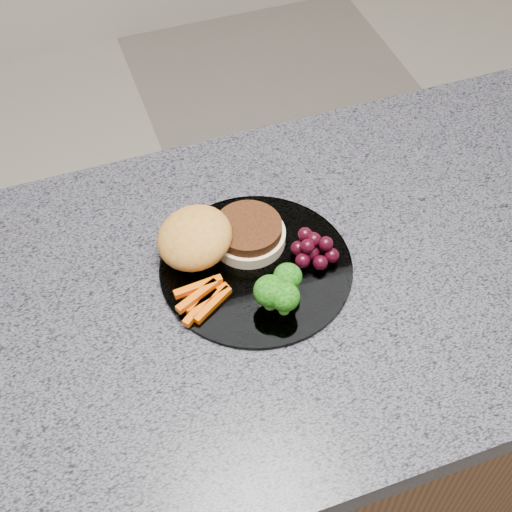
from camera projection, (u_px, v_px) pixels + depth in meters
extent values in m
plane|color=#AEA392|center=(305.00, 504.00, 1.66)|extent=(4.00, 4.00, 0.00)
cube|color=brown|center=(318.00, 421.00, 1.33)|extent=(1.20, 0.60, 0.86)
cube|color=#54535E|center=(340.00, 272.00, 0.98)|extent=(1.20, 0.60, 0.04)
cylinder|color=white|center=(256.00, 267.00, 0.96)|extent=(0.26, 0.26, 0.01)
cylinder|color=beige|center=(248.00, 236.00, 0.98)|extent=(0.11, 0.11, 0.02)
cylinder|color=#411C0C|center=(248.00, 228.00, 0.96)|extent=(0.10, 0.10, 0.02)
ellipsoid|color=#B8852E|center=(195.00, 241.00, 0.95)|extent=(0.11, 0.11, 0.06)
cube|color=#D45103|center=(198.00, 294.00, 0.92)|extent=(0.06, 0.04, 0.01)
cube|color=#D45103|center=(207.00, 298.00, 0.92)|extent=(0.06, 0.03, 0.01)
cube|color=#D45103|center=(200.00, 307.00, 0.91)|extent=(0.06, 0.05, 0.01)
cube|color=#D45103|center=(198.00, 287.00, 0.92)|extent=(0.07, 0.01, 0.01)
cube|color=#D45103|center=(197.00, 296.00, 0.91)|extent=(0.06, 0.04, 0.01)
cube|color=#D45103|center=(213.00, 305.00, 0.91)|extent=(0.06, 0.04, 0.01)
cylinder|color=#639C38|center=(270.00, 302.00, 0.91)|extent=(0.02, 0.02, 0.02)
ellipsoid|color=#0B3807|center=(270.00, 291.00, 0.89)|extent=(0.04, 0.04, 0.04)
cylinder|color=#639C38|center=(287.00, 286.00, 0.92)|extent=(0.01, 0.01, 0.02)
ellipsoid|color=#0B3807|center=(288.00, 277.00, 0.91)|extent=(0.04, 0.04, 0.03)
cylinder|color=#639C38|center=(284.00, 307.00, 0.90)|extent=(0.01, 0.01, 0.02)
ellipsoid|color=#0B3807|center=(285.00, 297.00, 0.88)|extent=(0.04, 0.04, 0.04)
sphere|color=black|center=(312.00, 253.00, 0.96)|extent=(0.02, 0.02, 0.02)
sphere|color=black|center=(323.00, 246.00, 0.96)|extent=(0.02, 0.02, 0.02)
sphere|color=black|center=(312.00, 239.00, 0.97)|extent=(0.02, 0.02, 0.02)
sphere|color=black|center=(298.00, 248.00, 0.96)|extent=(0.02, 0.02, 0.02)
sphere|color=black|center=(303.00, 261.00, 0.95)|extent=(0.02, 0.02, 0.02)
sphere|color=black|center=(320.00, 263.00, 0.94)|extent=(0.02, 0.02, 0.02)
sphere|color=black|center=(332.00, 256.00, 0.95)|extent=(0.02, 0.02, 0.02)
sphere|color=black|center=(314.00, 239.00, 0.95)|extent=(0.02, 0.02, 0.02)
sphere|color=black|center=(308.00, 246.00, 0.94)|extent=(0.02, 0.02, 0.02)
sphere|color=black|center=(326.00, 244.00, 0.95)|extent=(0.02, 0.02, 0.02)
sphere|color=black|center=(305.00, 234.00, 0.96)|extent=(0.02, 0.02, 0.02)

